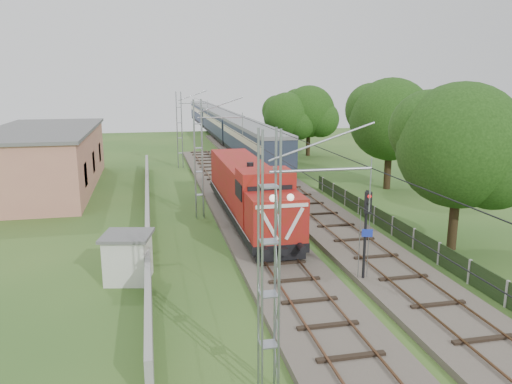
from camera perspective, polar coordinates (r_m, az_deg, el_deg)
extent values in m
plane|color=#2A531F|center=(23.82, 3.95, -10.18)|extent=(140.00, 140.00, 0.00)
cube|color=#6B6054|center=(30.13, 0.27, -4.85)|extent=(4.20, 70.00, 0.30)
cube|color=black|center=(30.07, 0.27, -4.48)|extent=(2.40, 70.00, 0.10)
cube|color=brown|center=(29.89, -1.32, -4.45)|extent=(0.08, 70.00, 0.05)
cube|color=brown|center=(30.24, 1.85, -4.25)|extent=(0.08, 70.00, 0.05)
cube|color=#6B6054|center=(43.51, 3.03, 0.66)|extent=(4.20, 80.00, 0.30)
cube|color=black|center=(43.47, 3.03, 0.92)|extent=(2.40, 80.00, 0.10)
cube|color=brown|center=(43.24, 1.94, 0.97)|extent=(0.08, 80.00, 0.05)
cube|color=brown|center=(43.68, 4.11, 1.07)|extent=(0.08, 80.00, 0.05)
cylinder|color=gray|center=(14.08, 7.49, 2.51)|extent=(3.00, 0.08, 0.08)
cylinder|color=gray|center=(33.46, -4.11, 8.51)|extent=(3.00, 0.08, 0.08)
cylinder|color=gray|center=(53.30, -7.20, 10.03)|extent=(3.00, 0.08, 0.08)
cylinder|color=black|center=(33.83, -1.55, 6.37)|extent=(0.03, 70.00, 0.03)
cylinder|color=black|center=(33.71, -1.56, 8.57)|extent=(0.03, 70.00, 0.03)
cube|color=#9E9E99|center=(34.13, -12.29, -1.98)|extent=(0.25, 40.00, 1.50)
cube|color=tan|center=(46.40, -23.00, 3.37)|extent=(8.00, 20.00, 5.00)
cube|color=#606060|center=(46.09, -23.28, 6.56)|extent=(8.40, 20.40, 0.25)
cube|color=black|center=(39.98, -18.95, 1.89)|extent=(0.10, 1.60, 1.80)
cube|color=black|center=(45.85, -18.12, 3.28)|extent=(0.10, 1.60, 1.80)
cube|color=black|center=(51.76, -17.47, 4.35)|extent=(0.10, 1.60, 1.80)
cube|color=black|center=(29.23, 17.60, -5.11)|extent=(0.05, 32.00, 1.15)
cube|color=#9E9E99|center=(42.44, 7.65, 0.88)|extent=(0.12, 0.12, 1.20)
cube|color=black|center=(32.75, -0.87, -1.87)|extent=(2.95, 16.71, 0.49)
cube|color=black|center=(27.76, 1.33, -5.23)|extent=(2.16, 3.54, 0.49)
cube|color=black|center=(37.99, -2.46, -0.28)|extent=(2.16, 3.54, 0.49)
cube|color=black|center=(25.18, 2.85, -7.40)|extent=(2.56, 0.25, 0.34)
cube|color=maroon|center=(25.68, 2.25, -2.84)|extent=(2.85, 2.46, 2.26)
sphere|color=white|center=(24.15, 1.95, -0.72)|extent=(0.35, 0.35, 0.35)
sphere|color=white|center=(24.37, 3.97, -0.61)|extent=(0.35, 0.35, 0.35)
cube|color=silver|center=(24.38, 1.51, -3.81)|extent=(0.99, 0.06, 1.65)
cube|color=silver|center=(24.70, 4.40, -3.62)|extent=(0.99, 0.06, 1.65)
cube|color=silver|center=(24.29, 2.99, -1.60)|extent=(2.65, 0.06, 0.18)
cube|color=maroon|center=(27.83, 1.03, -0.66)|extent=(2.95, 2.36, 3.15)
cube|color=black|center=(26.59, 1.62, -0.21)|extent=(2.46, 0.06, 0.88)
cube|color=maroon|center=(34.71, -1.65, 1.55)|extent=(2.75, 11.90, 2.56)
cylinder|color=black|center=(31.56, -0.67, 3.05)|extent=(0.43, 0.43, 0.39)
cylinder|color=gray|center=(26.66, 0.81, 2.53)|extent=(0.12, 0.12, 0.34)
cylinder|color=gray|center=(26.80, 2.04, 2.57)|extent=(0.12, 0.12, 0.34)
cube|color=black|center=(55.24, -0.32, 4.10)|extent=(3.07, 23.25, 0.53)
cube|color=#2C3349|center=(55.01, -0.33, 5.84)|extent=(3.17, 23.25, 2.85)
cube|color=beige|center=(54.95, -0.33, 6.39)|extent=(3.21, 22.32, 0.79)
cube|color=gray|center=(54.84, -0.33, 7.49)|extent=(3.22, 23.25, 0.37)
cube|color=black|center=(79.00, -3.97, 6.70)|extent=(3.07, 23.25, 0.53)
cube|color=#2C3349|center=(78.84, -3.98, 7.92)|extent=(3.17, 23.25, 2.85)
cube|color=beige|center=(78.80, -3.99, 8.31)|extent=(3.21, 22.32, 0.79)
cube|color=gray|center=(78.72, -4.00, 9.07)|extent=(3.22, 23.25, 0.37)
cube|color=black|center=(103.02, -5.93, 8.08)|extent=(3.07, 23.25, 0.53)
cube|color=#2C3349|center=(102.89, -5.95, 9.02)|extent=(3.17, 23.25, 2.85)
cube|color=beige|center=(102.86, -5.96, 9.32)|extent=(3.21, 22.32, 0.79)
cube|color=gray|center=(102.80, -5.97, 9.90)|extent=(3.22, 23.25, 0.37)
cylinder|color=black|center=(23.28, 12.35, -5.16)|extent=(0.12, 0.12, 4.45)
cube|color=black|center=(22.71, 12.69, -1.19)|extent=(0.35, 0.27, 0.98)
sphere|color=red|center=(22.54, 12.84, -0.49)|extent=(0.16, 0.16, 0.16)
sphere|color=black|center=(22.62, 12.80, -1.26)|extent=(0.16, 0.16, 0.16)
sphere|color=black|center=(22.69, 12.76, -2.02)|extent=(0.16, 0.16, 0.16)
cube|color=#1B2DA3|center=(23.13, 12.59, -4.60)|extent=(0.48, 0.17, 0.36)
cube|color=silver|center=(24.30, -14.41, -7.43)|extent=(2.26, 2.26, 2.11)
cube|color=#606060|center=(23.93, -14.56, -4.84)|extent=(2.60, 2.60, 0.14)
cylinder|color=#362616|center=(29.55, 21.70, -2.28)|extent=(0.51, 0.51, 4.13)
sphere|color=#17330D|center=(28.86, 22.31, 4.94)|extent=(6.75, 6.75, 6.75)
sphere|color=#17330D|center=(28.97, 25.49, 2.80)|extent=(4.73, 4.73, 4.73)
sphere|color=#17330D|center=(29.13, 19.20, 6.74)|extent=(4.39, 4.39, 4.39)
cylinder|color=#362616|center=(44.28, 14.84, 3.06)|extent=(0.59, 0.59, 4.23)
sphere|color=#17330D|center=(43.82, 15.13, 8.02)|extent=(6.93, 6.93, 6.93)
sphere|color=#17330D|center=(43.65, 17.31, 6.60)|extent=(4.85, 4.85, 4.85)
sphere|color=#17330D|center=(44.33, 13.06, 9.18)|extent=(4.50, 4.50, 4.50)
cylinder|color=#362616|center=(60.84, 3.55, 5.66)|extent=(0.56, 0.56, 3.48)
sphere|color=#17330D|center=(60.53, 3.59, 8.63)|extent=(5.70, 5.70, 5.70)
sphere|color=#17330D|center=(60.10, 4.86, 7.82)|extent=(3.99, 3.99, 3.99)
sphere|color=#17330D|center=(61.19, 2.44, 9.28)|extent=(3.70, 3.70, 3.70)
cylinder|color=#362616|center=(62.04, 5.98, 5.92)|extent=(0.51, 0.51, 3.84)
sphere|color=#17330D|center=(61.72, 6.06, 9.14)|extent=(6.28, 6.28, 6.28)
sphere|color=#17330D|center=(61.29, 7.44, 8.26)|extent=(4.40, 4.40, 4.40)
sphere|color=#17330D|center=(62.40, 4.78, 9.84)|extent=(4.08, 4.08, 4.08)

